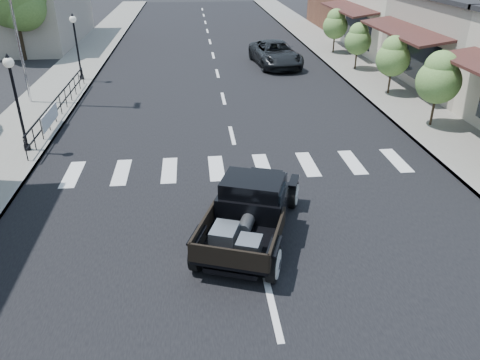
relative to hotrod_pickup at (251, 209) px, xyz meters
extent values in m
plane|color=black|center=(0.14, 0.20, -0.82)|extent=(120.00, 120.00, 0.00)
cube|color=black|center=(0.14, 15.20, -0.81)|extent=(14.00, 80.00, 0.02)
cube|color=gray|center=(-8.36, 15.20, -0.74)|extent=(3.00, 80.00, 0.15)
cube|color=gray|center=(8.64, 15.20, -0.74)|extent=(3.00, 80.00, 0.15)
cube|color=#ABA08F|center=(-14.86, 28.20, 1.68)|extent=(10.00, 12.00, 5.00)
cube|color=beige|center=(15.14, 22.20, 1.43)|extent=(10.00, 9.00, 4.50)
imported|color=black|center=(3.87, 18.85, -0.08)|extent=(2.97, 5.53, 1.48)
camera|label=1|loc=(-1.32, -10.27, 6.10)|focal=35.00mm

